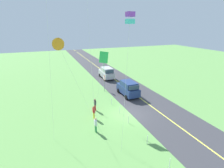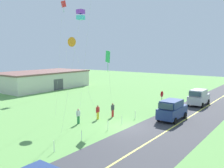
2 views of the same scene
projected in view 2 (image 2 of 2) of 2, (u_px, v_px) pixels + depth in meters
The scene contains 19 objects.
ground_plane at pixel (125, 127), 24.75m from camera, with size 120.00×120.00×0.10m, color #60994C.
asphalt_road at pixel (161, 134), 22.39m from camera, with size 120.00×7.00×0.00m, color #38383D.
road_centre_stripe at pixel (161, 134), 22.39m from camera, with size 120.00×0.16×0.00m, color #E5E04C.
car_suv_foreground at pixel (172, 110), 27.07m from camera, with size 4.40×2.12×2.24m.
car_parked_east_near at pixel (199, 97), 34.65m from camera, with size 4.40×2.12×2.24m.
stop_sign at pixel (162, 97), 31.13m from camera, with size 0.76×0.08×2.56m.
person_adult_near at pixel (113, 109), 28.42m from camera, with size 0.58×0.22×1.60m.
person_adult_companion at pixel (78, 116), 25.64m from camera, with size 0.58×0.22×1.60m.
person_child_watcher at pixel (98, 112), 27.34m from camera, with size 0.58×0.22×1.60m.
kite_red_low at pixel (108, 58), 25.90m from camera, with size 1.99×1.12×7.62m.
kite_yellow_high at pixel (72, 42), 27.74m from camera, with size 0.80×3.74×9.14m.
kite_green_far at pixel (81, 15), 21.40m from camera, with size 1.81×1.51×11.12m.
kite_orange_near at pixel (64, 6), 47.03m from camera, with size 0.69×1.69×17.28m.
warehouse_distant at pixel (42, 80), 51.38m from camera, with size 18.36×10.20×3.50m.
fence_post_0 at pixel (54, 146), 18.31m from camera, with size 0.05×0.05×0.90m, color silver.
fence_post_1 at pixel (82, 136), 20.69m from camera, with size 0.05×0.05×0.90m, color silver.
fence_post_2 at pixel (108, 125), 23.61m from camera, with size 0.05×0.05×0.90m, color silver.
fence_post_3 at pixel (122, 120), 25.51m from camera, with size 0.05×0.05×0.90m, color silver.
fence_post_4 at pixel (135, 115), 27.64m from camera, with size 0.05×0.05×0.90m, color silver.
Camera 2 is at (-20.07, -13.20, 7.41)m, focal length 39.44 mm.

